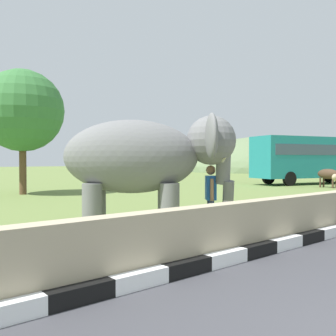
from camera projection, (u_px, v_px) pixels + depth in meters
name	position (u px, v px, depth m)	size (l,w,h in m)	color
striped_curb	(164.00, 274.00, 5.56)	(16.20, 0.20, 0.24)	white
barrier_parapet	(249.00, 227.00, 7.30)	(28.00, 0.36, 1.00)	tan
elephant	(147.00, 158.00, 8.86)	(3.94, 3.63, 2.83)	slate
person_handler	(211.00, 195.00, 9.27)	(0.47, 0.54, 1.66)	navy
bus_teal	(311.00, 156.00, 28.75)	(9.71, 5.11, 3.50)	teal
cow_mid	(329.00, 174.00, 24.76)	(0.76, 1.92, 1.23)	#473323
tree_distant	(22.00, 111.00, 19.85)	(4.26, 4.26, 6.50)	brown
hill_east	(280.00, 170.00, 67.68)	(39.46, 31.57, 12.26)	#667B52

